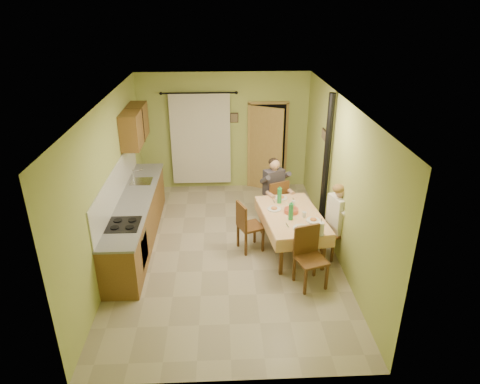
{
  "coord_description": "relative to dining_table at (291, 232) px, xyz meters",
  "views": [
    {
      "loc": [
        -0.08,
        -6.84,
        4.34
      ],
      "look_at": [
        0.25,
        0.1,
        1.15
      ],
      "focal_mm": 32.0,
      "sensor_mm": 36.0,
      "label": 1
    }
  ],
  "objects": [
    {
      "name": "man_right",
      "position": [
        0.8,
        -0.2,
        0.5
      ],
      "size": [
        0.57,
        0.64,
        1.39
      ],
      "rotation": [
        0.0,
        0.0,
        1.88
      ],
      "color": "silver",
      "rests_on": "chair_right"
    },
    {
      "name": "stove_flue",
      "position": [
        0.72,
        0.64,
        0.64
      ],
      "size": [
        0.24,
        0.24,
        2.8
      ],
      "color": "black",
      "rests_on": "ground"
    },
    {
      "name": "upper_cabinets",
      "position": [
        -3.0,
        1.74,
        1.57
      ],
      "size": [
        0.35,
        1.4,
        0.7
      ],
      "primitive_type": "cube",
      "color": "brown",
      "rests_on": "room_shell"
    },
    {
      "name": "curtain",
      "position": [
        -1.73,
        2.94,
        0.88
      ],
      "size": [
        1.7,
        0.07,
        2.22
      ],
      "color": "black",
      "rests_on": "ground"
    },
    {
      "name": "chair_left",
      "position": [
        -0.76,
        0.07,
        -0.09
      ],
      "size": [
        0.53,
        0.53,
        0.97
      ],
      "rotation": [
        0.0,
        0.0,
        -1.19
      ],
      "color": "#593618",
      "rests_on": "ground"
    },
    {
      "name": "man_far",
      "position": [
        -0.19,
        1.07,
        0.5
      ],
      "size": [
        0.65,
        0.6,
        1.39
      ],
      "rotation": [
        0.0,
        0.0,
        0.4
      ],
      "color": "#38333D",
      "rests_on": "chair_far"
    },
    {
      "name": "floor",
      "position": [
        -1.18,
        0.04,
        -0.38
      ],
      "size": [
        4.0,
        6.0,
        0.01
      ],
      "primitive_type": "cube",
      "color": "tan",
      "rests_on": "ground"
    },
    {
      "name": "picture_right",
      "position": [
        0.79,
        1.24,
        1.47
      ],
      "size": [
        0.03,
        0.31,
        0.21
      ],
      "primitive_type": "cube",
      "color": "brown",
      "rests_on": "room_shell"
    },
    {
      "name": "kitchen_run",
      "position": [
        -2.89,
        0.44,
        0.1
      ],
      "size": [
        0.64,
        3.64,
        1.56
      ],
      "color": "brown",
      "rests_on": "ground"
    },
    {
      "name": "tableware",
      "position": [
        0.03,
        -0.09,
        0.45
      ],
      "size": [
        0.88,
        1.6,
        0.33
      ],
      "color": "white",
      "rests_on": "dining_table"
    },
    {
      "name": "dining_table",
      "position": [
        0.0,
        0.0,
        0.0
      ],
      "size": [
        1.23,
        1.81,
        0.76
      ],
      "rotation": [
        0.0,
        0.0,
        0.13
      ],
      "color": "#E7B17A",
      "rests_on": "ground"
    },
    {
      "name": "chair_far",
      "position": [
        -0.19,
        1.06,
        -0.09
      ],
      "size": [
        0.57,
        0.57,
        1.0
      ],
      "rotation": [
        0.0,
        0.0,
        0.4
      ],
      "color": "#593618",
      "rests_on": "ground"
    },
    {
      "name": "chair_right",
      "position": [
        0.82,
        -0.19,
        -0.09
      ],
      "size": [
        0.52,
        0.52,
        0.98
      ],
      "rotation": [
        0.0,
        0.0,
        1.88
      ],
      "color": "#593618",
      "rests_on": "ground"
    },
    {
      "name": "doorway",
      "position": [
        -0.16,
        2.92,
        0.67
      ],
      "size": [
        0.96,
        0.44,
        2.15
      ],
      "color": "black",
      "rests_on": "ground"
    },
    {
      "name": "picture_back",
      "position": [
        -0.93,
        3.01,
        1.37
      ],
      "size": [
        0.19,
        0.03,
        0.23
      ],
      "primitive_type": "cube",
      "color": "black",
      "rests_on": "room_shell"
    },
    {
      "name": "room_shell",
      "position": [
        -1.18,
        0.04,
        1.44
      ],
      "size": [
        4.04,
        6.04,
        2.82
      ],
      "color": "#ACBA5F",
      "rests_on": "ground"
    },
    {
      "name": "chair_near",
      "position": [
        0.15,
        -1.06,
        -0.09
      ],
      "size": [
        0.56,
        0.56,
        1.01
      ],
      "rotation": [
        0.0,
        0.0,
        3.45
      ],
      "color": "#593618",
      "rests_on": "ground"
    }
  ]
}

